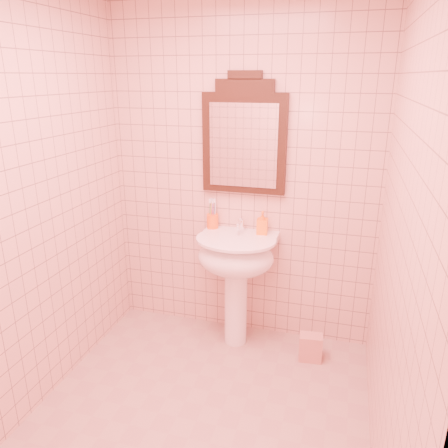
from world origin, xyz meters
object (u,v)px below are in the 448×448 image
(soap_dispenser, at_px, (262,223))
(toothbrush_cup, at_px, (213,221))
(pedestal_sink, at_px, (236,264))
(mirror, at_px, (244,138))
(towel, at_px, (310,347))

(soap_dispenser, bearing_deg, toothbrush_cup, 171.39)
(pedestal_sink, relative_size, toothbrush_cup, 4.24)
(mirror, distance_m, soap_dispenser, 0.62)
(pedestal_sink, relative_size, mirror, 1.02)
(mirror, xyz_separation_m, toothbrush_cup, (-0.23, -0.04, -0.63))
(mirror, relative_size, toothbrush_cup, 4.17)
(soap_dispenser, bearing_deg, towel, -31.08)
(mirror, bearing_deg, towel, -25.03)
(soap_dispenser, height_order, towel, soap_dispenser)
(pedestal_sink, xyz_separation_m, mirror, (0.00, 0.20, 0.88))
(pedestal_sink, height_order, soap_dispenser, soap_dispenser)
(toothbrush_cup, height_order, towel, toothbrush_cup)
(pedestal_sink, relative_size, towel, 4.33)
(soap_dispenser, bearing_deg, pedestal_sink, -144.08)
(towel, bearing_deg, pedestal_sink, 173.09)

